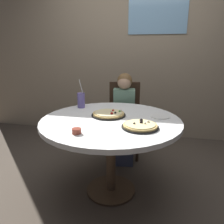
% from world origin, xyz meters
% --- Properties ---
extents(ground_plane, '(8.00, 8.00, 0.00)m').
position_xyz_m(ground_plane, '(0.00, 0.00, 0.00)').
color(ground_plane, '#4C4238').
extents(wall_with_window, '(5.20, 0.14, 2.90)m').
position_xyz_m(wall_with_window, '(0.00, 1.63, 1.45)').
color(wall_with_window, gray).
rests_on(wall_with_window, ground_plane).
extents(dining_table, '(1.26, 1.26, 0.75)m').
position_xyz_m(dining_table, '(0.00, 0.00, 0.66)').
color(dining_table, white).
rests_on(dining_table, ground_plane).
extents(chair_wooden, '(0.45, 0.45, 0.95)m').
position_xyz_m(chair_wooden, '(-0.01, 0.88, 0.53)').
color(chair_wooden, '#382619').
rests_on(chair_wooden, ground_plane).
extents(diner_child, '(0.30, 0.43, 1.08)m').
position_xyz_m(diner_child, '(0.01, 0.69, 0.48)').
color(diner_child, '#3F4766').
rests_on(diner_child, ground_plane).
extents(pizza_veggie, '(0.30, 0.30, 0.05)m').
position_xyz_m(pizza_veggie, '(0.28, -0.18, 0.77)').
color(pizza_veggie, black).
rests_on(pizza_veggie, dining_table).
extents(pizza_cheese, '(0.32, 0.32, 0.05)m').
position_xyz_m(pizza_cheese, '(-0.04, 0.09, 0.77)').
color(pizza_cheese, black).
rests_on(pizza_cheese, dining_table).
extents(soda_cup, '(0.08, 0.08, 0.31)m').
position_xyz_m(soda_cup, '(-0.40, 0.32, 0.83)').
color(soda_cup, '#6659A5').
rests_on(soda_cup, dining_table).
extents(sauce_bowl, '(0.07, 0.07, 0.04)m').
position_xyz_m(sauce_bowl, '(-0.17, -0.40, 0.77)').
color(sauce_bowl, brown).
rests_on(sauce_bowl, dining_table).
extents(plate_small, '(0.18, 0.18, 0.01)m').
position_xyz_m(plate_small, '(0.44, 0.15, 0.76)').
color(plate_small, white).
rests_on(plate_small, dining_table).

